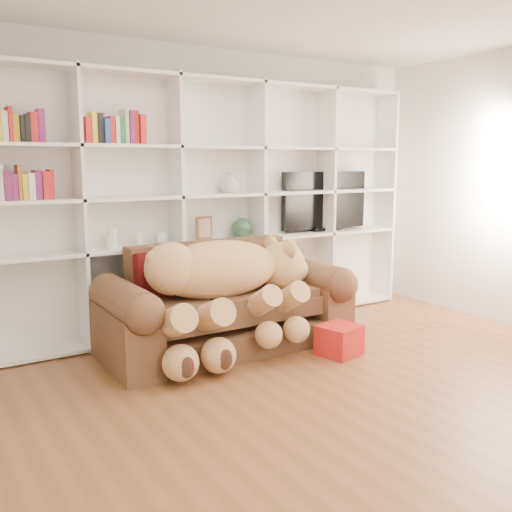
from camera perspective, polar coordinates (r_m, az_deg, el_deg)
floor at (r=3.99m, az=12.80°, el=-14.70°), size 5.00×5.00×0.00m
wall_back at (r=5.69m, az=-4.79°, el=6.71°), size 5.00×0.02×2.70m
bookshelf at (r=5.47m, az=-6.37°, el=6.11°), size 4.43×0.35×2.40m
sofa at (r=5.01m, az=-3.07°, el=-5.35°), size 2.15×0.93×0.90m
teddy_bear at (r=4.74m, az=-3.13°, el=-2.57°), size 1.65×0.89×0.96m
throw_pillow at (r=4.84m, az=-9.54°, el=-2.01°), size 0.43×0.25×0.44m
gift_box at (r=4.91m, az=8.33°, el=-8.31°), size 0.38×0.37×0.26m
tv at (r=6.33m, az=6.86°, el=5.43°), size 1.09×0.18×0.64m
picture_frame at (r=5.48m, az=-5.23°, el=2.81°), size 0.18×0.05×0.23m
green_vase at (r=5.69m, az=-1.41°, el=2.84°), size 0.20×0.20×0.20m
figurine_tall at (r=5.14m, az=-14.23°, el=1.71°), size 0.09×0.09×0.17m
figurine_short at (r=5.23m, az=-11.67°, el=1.66°), size 0.08×0.08×0.13m
snow_globe at (r=5.31m, az=-9.40°, el=1.85°), size 0.12×0.12×0.12m
shelf_vase at (r=5.58m, az=-2.63°, el=7.36°), size 0.24×0.24×0.20m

